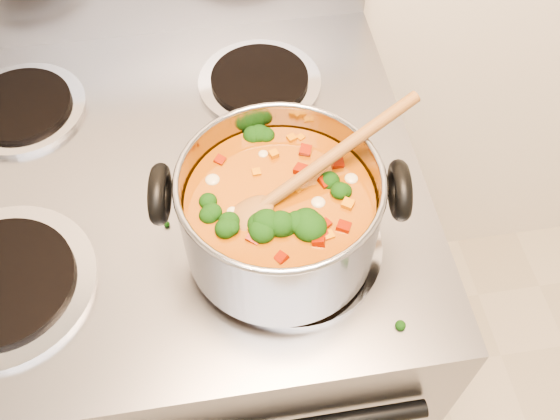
{
  "coord_description": "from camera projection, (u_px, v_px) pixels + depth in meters",
  "views": [
    {
      "loc": [
        0.05,
        0.58,
        1.63
      ],
      "look_at": [
        0.12,
        1.0,
        1.01
      ],
      "focal_mm": 40.0,
      "sensor_mm": 36.0,
      "label": 1
    }
  ],
  "objects": [
    {
      "name": "electric_range",
      "position": [
        186.0,
        310.0,
        1.27
      ],
      "size": [
        0.79,
        0.71,
        1.08
      ],
      "color": "gray",
      "rests_on": "ground"
    },
    {
      "name": "cooktop_crumbs",
      "position": [
        285.0,
        321.0,
        0.76
      ],
      "size": [
        0.31,
        0.11,
        0.01
      ],
      "color": "black",
      "rests_on": "electric_range"
    },
    {
      "name": "stockpot",
      "position": [
        280.0,
        214.0,
        0.76
      ],
      "size": [
        0.31,
        0.24,
        0.15
      ],
      "rotation": [
        0.0,
        0.0,
        -0.14
      ],
      "color": "#93929A",
      "rests_on": "electric_range"
    },
    {
      "name": "wooden_spoon",
      "position": [
        292.0,
        185.0,
        0.73
      ],
      "size": [
        0.27,
        0.14,
        0.09
      ],
      "rotation": [
        0.0,
        0.0,
        0.43
      ],
      "color": "brown",
      "rests_on": "stockpot"
    }
  ]
}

